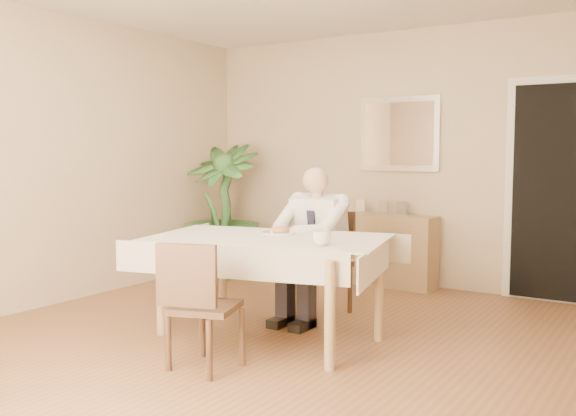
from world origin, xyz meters
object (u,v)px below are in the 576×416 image
Objects in this scene: chair_near at (198,300)px; coffee_mug at (322,238)px; chair_far at (327,256)px; dining_table at (268,248)px; sideboard at (391,250)px; seated_man at (310,236)px; potted_palm at (222,210)px.

coffee_mug reaches higher than chair_near.
chair_far reaches higher than chair_near.
dining_table is 2.21m from sideboard.
chair_near is 6.69× the size of coffee_mug.
chair_far is 1.21m from coffee_mug.
potted_palm is at bearing 148.23° from seated_man.
chair_near is 3.02m from sideboard.
chair_near is at bearing -90.99° from chair_far.
chair_near is 0.66× the size of seated_man.
chair_near is at bearing -87.74° from sideboard.
coffee_mug is at bearing -38.72° from potted_palm.
chair_far is 0.60× the size of potted_palm.
chair_far reaches higher than sideboard.
sideboard is at bearing 15.67° from potted_palm.
chair_far reaches higher than dining_table.
chair_near is at bearing -126.78° from coffee_mug.
dining_table is 2.44m from potted_palm.
seated_man reaches higher than chair_far.
potted_palm reaches higher than chair_far.
dining_table is 0.58m from coffee_mug.
potted_palm is at bearing 141.28° from coffee_mug.
seated_man is at bearing 125.59° from coffee_mug.
coffee_mug is at bearing -30.02° from dining_table.
seated_man is at bearing 76.62° from dining_table.
potted_palm is (-2.30, 1.85, -0.07)m from coffee_mug.
chair_near is (0.04, -1.71, -0.03)m from chair_far.
dining_table is 2.25× the size of chair_far.
chair_near is 1.45m from seated_man.
chair_far is 0.35m from seated_man.
coffee_mug is at bearing -64.76° from chair_far.
chair_far is 7.07× the size of coffee_mug.
coffee_mug is 2.44m from sideboard.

